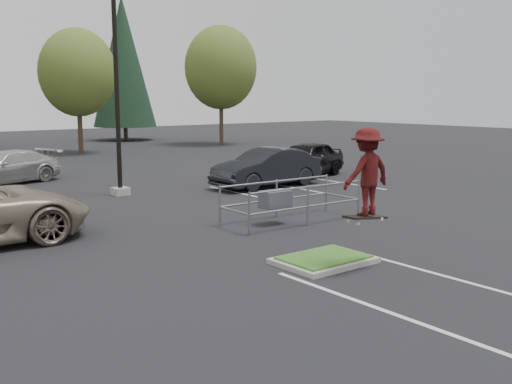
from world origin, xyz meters
TOP-DOWN VIEW (x-y plane):
  - ground at (0.00, 0.00)m, footprint 120.00×120.00m
  - grass_median at (0.00, 0.00)m, footprint 2.20×1.60m
  - stall_lines at (-1.35, 6.02)m, footprint 22.62×17.60m
  - light_pole at (0.50, 12.00)m, footprint 0.70×0.60m
  - decid_c at (5.99, 29.83)m, footprint 5.12×5.12m
  - decid_d at (17.99, 30.33)m, footprint 5.76×5.76m
  - conif_c at (14.00, 39.50)m, footprint 5.50×5.50m
  - cart_corral at (2.00, 4.01)m, footprint 4.43×1.70m
  - skateboarder at (0.28, -1.00)m, footprint 1.29×0.77m
  - car_r_charc at (6.50, 10.20)m, footprint 5.09×1.92m
  - car_r_black at (10.00, 11.50)m, footprint 5.43×3.48m
  - car_far_silver at (-2.13, 18.00)m, footprint 5.42×3.44m

SIDE VIEW (x-z plane):
  - ground at x=0.00m, z-range 0.00..0.00m
  - stall_lines at x=-1.35m, z-range 0.00..0.01m
  - grass_median at x=0.00m, z-range 0.00..0.16m
  - car_far_silver at x=-2.13m, z-range 0.00..1.46m
  - cart_corral at x=2.00m, z-range 0.16..1.40m
  - car_r_charc at x=6.50m, z-range 0.00..1.66m
  - car_r_black at x=10.00m, z-range 0.00..1.72m
  - skateboarder at x=0.28m, z-range 1.18..3.27m
  - light_pole at x=0.50m, z-range -0.50..9.62m
  - decid_c at x=5.99m, z-range 1.06..9.45m
  - decid_d at x=17.99m, z-range 1.20..10.63m
  - conif_c at x=14.00m, z-range 0.60..13.10m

